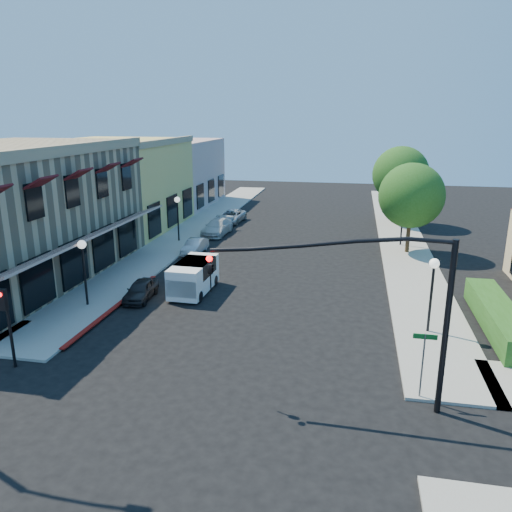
% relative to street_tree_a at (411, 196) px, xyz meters
% --- Properties ---
extents(ground, '(120.00, 120.00, 0.00)m').
position_rel_street_tree_a_xyz_m(ground, '(-8.80, -22.00, -4.19)').
color(ground, black).
rests_on(ground, ground).
extents(sidewalk_left, '(3.50, 50.00, 0.12)m').
position_rel_street_tree_a_xyz_m(sidewalk_left, '(-17.55, 5.00, -4.13)').
color(sidewalk_left, gray).
rests_on(sidewalk_left, ground).
extents(sidewalk_right, '(3.50, 50.00, 0.12)m').
position_rel_street_tree_a_xyz_m(sidewalk_right, '(-0.05, 5.00, -4.13)').
color(sidewalk_right, gray).
rests_on(sidewalk_right, ground).
extents(curb_red_strip, '(0.25, 10.00, 0.06)m').
position_rel_street_tree_a_xyz_m(curb_red_strip, '(-15.70, -14.00, -4.19)').
color(curb_red_strip, maroon).
rests_on(curb_red_strip, ground).
extents(yellow_stucco_building, '(10.00, 12.00, 7.60)m').
position_rel_street_tree_a_xyz_m(yellow_stucco_building, '(-24.30, 4.00, -0.39)').
color(yellow_stucco_building, '#DFC964').
rests_on(yellow_stucco_building, ground).
extents(pink_stucco_building, '(10.00, 12.00, 7.00)m').
position_rel_street_tree_a_xyz_m(pink_stucco_building, '(-24.30, 16.00, -0.69)').
color(pink_stucco_building, '#D2A99F').
rests_on(pink_stucco_building, ground).
extents(hedge, '(1.40, 8.00, 1.10)m').
position_rel_street_tree_a_xyz_m(hedge, '(2.90, -13.00, -4.19)').
color(hedge, '#235217').
rests_on(hedge, ground).
extents(street_tree_a, '(4.56, 4.56, 6.48)m').
position_rel_street_tree_a_xyz_m(street_tree_a, '(0.00, 0.00, 0.00)').
color(street_tree_a, '#322414').
rests_on(street_tree_a, ground).
extents(street_tree_b, '(4.94, 4.94, 7.02)m').
position_rel_street_tree_a_xyz_m(street_tree_b, '(0.00, 10.00, 0.35)').
color(street_tree_b, '#322414').
rests_on(street_tree_b, ground).
extents(signal_mast_arm, '(8.01, 0.39, 6.00)m').
position_rel_street_tree_a_xyz_m(signal_mast_arm, '(-2.94, -20.50, -0.11)').
color(signal_mast_arm, black).
rests_on(signal_mast_arm, ground).
extents(secondary_signal, '(0.28, 0.42, 3.32)m').
position_rel_street_tree_a_xyz_m(secondary_signal, '(-16.80, -20.59, -1.88)').
color(secondary_signal, black).
rests_on(secondary_signal, ground).
extents(street_name_sign, '(0.80, 0.06, 2.50)m').
position_rel_street_tree_a_xyz_m(street_name_sign, '(-1.30, -19.80, -2.50)').
color(street_name_sign, '#595B5E').
rests_on(street_name_sign, ground).
extents(lamppost_left_near, '(0.44, 0.44, 3.57)m').
position_rel_street_tree_a_xyz_m(lamppost_left_near, '(-17.30, -14.00, -1.46)').
color(lamppost_left_near, black).
rests_on(lamppost_left_near, ground).
extents(lamppost_left_far, '(0.44, 0.44, 3.57)m').
position_rel_street_tree_a_xyz_m(lamppost_left_far, '(-17.30, 0.00, -1.46)').
color(lamppost_left_far, black).
rests_on(lamppost_left_far, ground).
extents(lamppost_right_near, '(0.44, 0.44, 3.57)m').
position_rel_street_tree_a_xyz_m(lamppost_right_near, '(-0.30, -14.00, -1.46)').
color(lamppost_right_near, black).
rests_on(lamppost_right_near, ground).
extents(lamppost_right_far, '(0.44, 0.44, 3.57)m').
position_rel_street_tree_a_xyz_m(lamppost_right_far, '(-0.30, 2.00, -1.46)').
color(lamppost_right_far, black).
rests_on(lamppost_right_far, ground).
extents(white_van, '(1.87, 4.06, 1.78)m').
position_rel_street_tree_a_xyz_m(white_van, '(-12.51, -10.89, -3.16)').
color(white_van, white).
rests_on(white_van, ground).
extents(parked_car_a, '(1.44, 3.15, 1.05)m').
position_rel_street_tree_a_xyz_m(parked_car_a, '(-15.00, -12.43, -3.67)').
color(parked_car_a, black).
rests_on(parked_car_a, ground).
extents(parked_car_b, '(1.23, 3.21, 1.04)m').
position_rel_street_tree_a_xyz_m(parked_car_b, '(-15.00, -3.00, -3.67)').
color(parked_car_b, silver).
rests_on(parked_car_b, ground).
extents(parked_car_c, '(2.03, 4.46, 1.27)m').
position_rel_street_tree_a_xyz_m(parked_car_c, '(-15.00, 3.00, -3.56)').
color(parked_car_c, silver).
rests_on(parked_car_c, ground).
extents(parked_car_d, '(2.21, 4.28, 1.15)m').
position_rel_street_tree_a_xyz_m(parked_car_d, '(-15.00, 7.92, -3.62)').
color(parked_car_d, '#B8BBBE').
rests_on(parked_car_d, ground).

